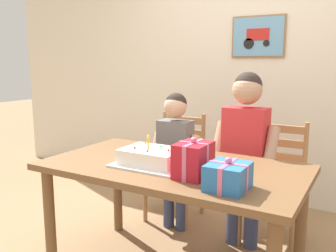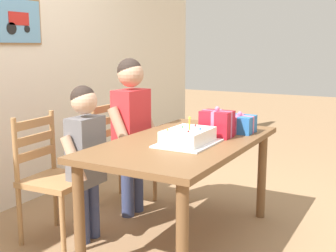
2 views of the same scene
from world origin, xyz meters
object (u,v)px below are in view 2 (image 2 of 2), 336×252
Objects in this scene: dining_table at (184,153)px; child_younger at (86,148)px; gift_box_red_large at (240,124)px; chair_left at (53,178)px; birthday_cake at (188,137)px; chair_right at (121,152)px; gift_box_beside_cake at (217,124)px; child_older at (132,121)px.

child_younger reaches higher than dining_table.
gift_box_red_large is 1.16m from child_younger.
chair_left reaches higher than dining_table.
dining_table is 3.60× the size of birthday_cake.
dining_table is 1.72× the size of chair_right.
chair_left is 0.85m from chair_right.
gift_box_beside_cake is 0.17× the size of child_older.
child_younger reaches higher than chair_right.
gift_box_beside_cake is at bearing -101.98° from chair_right.
chair_right reaches higher than dining_table.
dining_table is 1.40× the size of child_younger.
child_younger is (-0.77, 0.86, -0.13)m from gift_box_red_large.
chair_right is (0.43, 0.84, -0.19)m from dining_table.
chair_left is 0.33m from child_younger.
dining_table is at bearing -116.86° from chair_right.
gift_box_red_large is 0.98× the size of gift_box_beside_cake.
birthday_cake is 0.39× the size of child_younger.
child_younger is at bearing -163.04° from chair_right.
gift_box_beside_cake is 1.24m from chair_left.
child_younger is (-0.53, 0.77, -0.16)m from gift_box_beside_cake.
child_older is at bearing 67.21° from dining_table.
birthday_cake is at bearing -117.20° from child_older.
child_older reaches higher than gift_box_beside_cake.
chair_left is 1.00× the size of chair_right.
birthday_cake is at bearing 166.43° from gift_box_beside_cake.
birthday_cake is 0.34× the size of child_older.
birthday_cake reaches higher than chair_left.
child_younger reaches higher than chair_left.
child_older is (0.26, 0.61, 0.14)m from dining_table.
birthday_cake reaches higher than chair_right.
gift_box_red_large is at bearing -77.53° from child_older.
chair_right is (0.52, 0.92, -0.33)m from birthday_cake.
gift_box_beside_cake reaches higher than birthday_cake.
dining_table is at bearing 39.09° from birthday_cake.
chair_left is at bearing -179.99° from chair_right.
gift_box_red_large is 0.20× the size of child_younger.
child_younger reaches higher than gift_box_red_large.
child_younger is at bearing 117.60° from dining_table.
gift_box_red_large is at bearing -16.72° from birthday_cake.
gift_box_beside_cake reaches higher than chair_left.
child_younger is (-0.32, 0.61, 0.03)m from dining_table.
child_younger reaches higher than gift_box_beside_cake.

